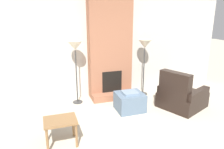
# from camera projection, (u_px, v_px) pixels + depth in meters

# --- Properties ---
(wall_back) EXTENTS (6.99, 0.06, 2.60)m
(wall_back) POSITION_uv_depth(u_px,v_px,m) (107.00, 48.00, 6.02)
(wall_back) COLOR #BCB7AD
(wall_back) RESTS_ON ground_plane
(fireplace) EXTENTS (1.15, 0.64, 2.60)m
(fireplace) POSITION_uv_depth(u_px,v_px,m) (110.00, 52.00, 5.83)
(fireplace) COLOR #935B42
(fireplace) RESTS_ON ground_plane
(ottoman) EXTENTS (0.64, 0.58, 0.48)m
(ottoman) POSITION_uv_depth(u_px,v_px,m) (130.00, 102.00, 5.21)
(ottoman) COLOR slate
(ottoman) RESTS_ON ground_plane
(armchair) EXTENTS (1.27, 1.23, 0.97)m
(armchair) POSITION_uv_depth(u_px,v_px,m) (180.00, 97.00, 5.33)
(armchair) COLOR black
(armchair) RESTS_ON ground_plane
(side_table) EXTENTS (0.57, 0.44, 0.49)m
(side_table) POSITION_uv_depth(u_px,v_px,m) (60.00, 124.00, 3.83)
(side_table) COLOR brown
(side_table) RESTS_ON ground_plane
(floor_lamp_left) EXTENTS (0.36, 0.36, 1.61)m
(floor_lamp_left) POSITION_uv_depth(u_px,v_px,m) (75.00, 49.00, 5.31)
(floor_lamp_left) COLOR #333333
(floor_lamp_left) RESTS_ON ground_plane
(floor_lamp_right) EXTENTS (0.36, 0.36, 1.56)m
(floor_lamp_right) POSITION_uv_depth(u_px,v_px,m) (145.00, 47.00, 5.89)
(floor_lamp_right) COLOR #333333
(floor_lamp_right) RESTS_ON ground_plane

